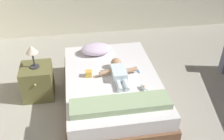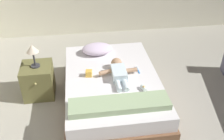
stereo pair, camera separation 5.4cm
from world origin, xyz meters
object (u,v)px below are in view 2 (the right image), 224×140
object	(u,v)px
bed	(112,90)
toothbrush	(138,70)
pillow	(97,49)
baby_bottle	(144,88)
baby	(119,72)
nightstand	(38,80)
toy_block	(89,73)
lamp	(32,50)

from	to	relation	value
bed	toothbrush	world-z (taller)	toothbrush
pillow	baby_bottle	xyz separation A→B (m)	(0.48, -0.97, -0.05)
pillow	toothbrush	world-z (taller)	pillow
baby	nightstand	size ratio (longest dim) A/B	1.29
baby	baby_bottle	size ratio (longest dim) A/B	5.49
baby	nightstand	world-z (taller)	baby
baby	toy_block	xyz separation A→B (m)	(-0.39, 0.04, -0.02)
bed	toothbrush	distance (m)	0.45
baby	nightstand	distance (m)	1.19
nightstand	lamp	size ratio (longest dim) A/B	1.43
baby	toothbrush	world-z (taller)	baby
pillow	baby	xyz separation A→B (m)	(0.23, -0.62, -0.02)
pillow	baby	world-z (taller)	pillow
baby	toy_block	bearing A→B (deg)	173.72
bed	pillow	xyz separation A→B (m)	(-0.14, 0.63, 0.31)
bed	baby	world-z (taller)	baby
baby_bottle	bed	bearing A→B (deg)	134.93
bed	toy_block	size ratio (longest dim) A/B	20.00
bed	pillow	world-z (taller)	pillow
toothbrush	toy_block	distance (m)	0.67
lamp	toy_block	xyz separation A→B (m)	(0.72, -0.30, -0.24)
bed	baby	size ratio (longest dim) A/B	2.98
bed	nightstand	bearing A→B (deg)	161.05
bed	toy_block	distance (m)	0.41
toothbrush	bed	bearing A→B (deg)	-165.39
nightstand	baby_bottle	distance (m)	1.55
baby	toy_block	world-z (taller)	baby
toy_block	toothbrush	bearing A→B (deg)	3.78
bed	toy_block	xyz separation A→B (m)	(-0.30, 0.05, 0.28)
toothbrush	toy_block	bearing A→B (deg)	-176.22
bed	nightstand	distance (m)	1.08
bed	toothbrush	size ratio (longest dim) A/B	11.18
toothbrush	nightstand	size ratio (longest dim) A/B	0.34
toy_block	baby_bottle	size ratio (longest dim) A/B	0.82
baby	baby_bottle	xyz separation A→B (m)	(0.26, -0.35, -0.03)
toothbrush	lamp	distance (m)	1.44
toothbrush	baby_bottle	xyz separation A→B (m)	(-0.03, -0.44, 0.02)
baby	toothbrush	distance (m)	0.30
pillow	baby	bearing A→B (deg)	-69.94
bed	toy_block	bearing A→B (deg)	170.20
toothbrush	lamp	bearing A→B (deg)	169.65
nightstand	toy_block	bearing A→B (deg)	-22.54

